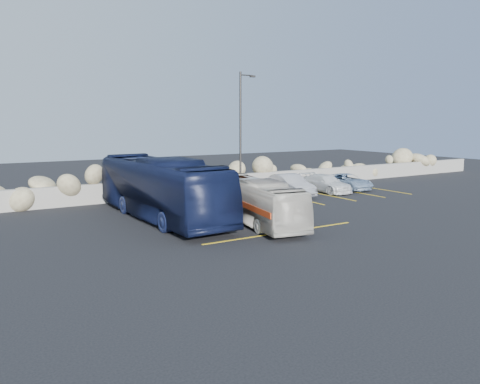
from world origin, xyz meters
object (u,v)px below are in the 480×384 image
tour_coach (161,188)px  car_a (268,189)px  car_c (326,183)px  vintage_bus (257,201)px  lamppost (241,131)px  car_b (290,185)px  car_d (347,182)px

tour_coach → car_a: 8.53m
tour_coach → car_c: bearing=8.7°
vintage_bus → car_a: vintage_bus is taller
lamppost → car_c: lamppost is taller
car_b → car_d: bearing=8.2°
tour_coach → car_d: 15.70m
vintage_bus → car_c: bearing=41.0°
car_c → vintage_bus: bearing=-149.6°
vintage_bus → tour_coach: size_ratio=0.69×
car_a → car_d: 7.29m
vintage_bus → car_d: size_ratio=1.90×
car_c → car_d: size_ratio=1.02×
lamppost → car_c: 7.37m
lamppost → car_d: bearing=-6.5°
car_a → car_d: bearing=4.8°
lamppost → car_a: (1.19, -1.34, -3.68)m
lamppost → car_b: size_ratio=1.86×
tour_coach → car_c: (13.26, 2.47, -0.96)m
car_d → car_b: bearing=-178.1°
tour_coach → lamppost: bearing=25.3°
car_b → vintage_bus: bearing=-132.1°
tour_coach → car_d: bearing=7.7°
lamppost → tour_coach: 8.31m
vintage_bus → car_b: bearing=51.6°
lamppost → car_c: bearing=-10.1°
vintage_bus → car_d: bearing=36.6°
car_a → car_b: size_ratio=0.84×
car_b → car_c: car_b is taller
tour_coach → car_a: (8.18, 2.25, -0.95)m
car_c → car_b: bearing=-179.8°
car_d → car_a: bearing=-177.5°
car_b → tour_coach: bearing=-160.7°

